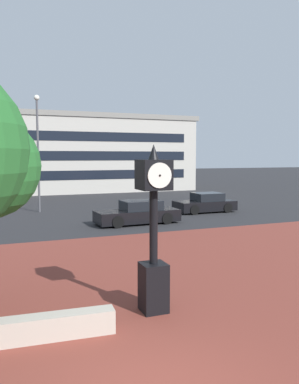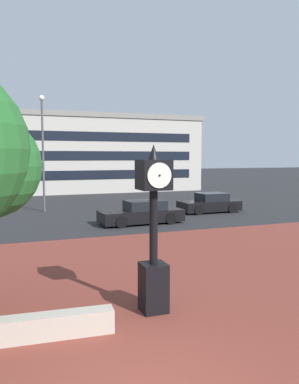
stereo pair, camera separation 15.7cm
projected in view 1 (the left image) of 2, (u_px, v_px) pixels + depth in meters
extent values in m
cube|color=brown|center=(88.00, 307.00, 9.43)|extent=(44.00, 15.89, 0.01)
cube|color=#ADA393|center=(35.00, 329.00, 7.67)|extent=(3.22, 0.62, 0.50)
cube|color=black|center=(153.00, 287.00, 9.12)|extent=(0.60, 0.60, 1.17)
cylinder|color=black|center=(154.00, 227.00, 8.99)|extent=(0.19, 0.19, 1.75)
cube|color=black|center=(154.00, 175.00, 8.87)|extent=(0.70, 0.70, 0.70)
cylinder|color=silver|center=(148.00, 174.00, 9.21)|extent=(0.57, 0.03, 0.57)
sphere|color=black|center=(148.00, 174.00, 9.23)|extent=(0.05, 0.05, 0.05)
cylinder|color=silver|center=(160.00, 175.00, 8.54)|extent=(0.57, 0.03, 0.57)
sphere|color=black|center=(160.00, 175.00, 8.52)|extent=(0.05, 0.05, 0.05)
cone|color=black|center=(154.00, 152.00, 8.83)|extent=(0.24, 0.24, 0.35)
cube|color=black|center=(205.00, 205.00, 25.50)|extent=(4.04, 1.83, 0.64)
cube|color=black|center=(207.00, 197.00, 25.52)|extent=(1.87, 1.55, 0.56)
cylinder|color=black|center=(194.00, 210.00, 24.28)|extent=(0.64, 0.23, 0.64)
cylinder|color=black|center=(182.00, 207.00, 25.80)|extent=(0.64, 0.23, 0.64)
cylinder|color=black|center=(227.00, 208.00, 25.22)|extent=(0.64, 0.23, 0.64)
cylinder|color=black|center=(214.00, 205.00, 26.74)|extent=(0.64, 0.23, 0.64)
cube|color=black|center=(137.00, 216.00, 21.07)|extent=(4.68, 1.94, 0.64)
cube|color=black|center=(141.00, 205.00, 21.11)|extent=(2.19, 1.57, 0.56)
cylinder|color=black|center=(118.00, 222.00, 19.78)|extent=(0.65, 0.25, 0.64)
cylinder|color=black|center=(108.00, 218.00, 21.21)|extent=(0.65, 0.25, 0.64)
cylinder|color=black|center=(167.00, 218.00, 20.95)|extent=(0.65, 0.25, 0.64)
cylinder|color=black|center=(155.00, 214.00, 22.38)|extent=(0.65, 0.25, 0.64)
cube|color=#B2ADA3|center=(51.00, 156.00, 41.57)|extent=(29.62, 11.13, 7.53)
cube|color=gray|center=(50.00, 118.00, 41.20)|extent=(30.21, 11.35, 0.50)
cube|color=black|center=(58.00, 175.00, 36.57)|extent=(26.66, 0.04, 0.90)
cube|color=black|center=(58.00, 156.00, 36.40)|extent=(26.66, 0.04, 0.90)
cube|color=black|center=(58.00, 136.00, 36.22)|extent=(26.66, 0.04, 0.90)
cylinder|color=#4C4C51|center=(38.00, 157.00, 25.21)|extent=(0.14, 0.14, 7.35)
sphere|color=white|center=(37.00, 98.00, 24.86)|extent=(0.36, 0.36, 0.36)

